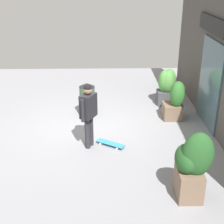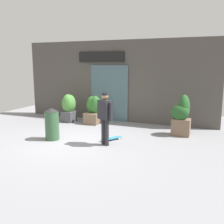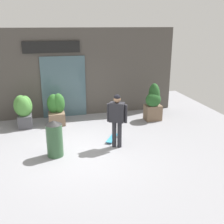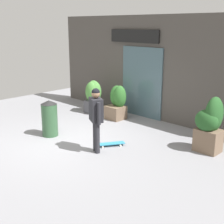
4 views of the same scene
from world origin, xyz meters
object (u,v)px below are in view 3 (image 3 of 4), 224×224
trash_bin (55,138)px  skateboard (112,138)px  skateboarder (117,116)px  planter_box_left (23,109)px  planter_box_right (56,109)px  planter_box_mid (153,102)px

trash_bin → skateboard: bearing=19.9°
skateboarder → planter_box_left: size_ratio=1.40×
skateboarder → planter_box_left: (-2.76, 2.39, -0.31)m
skateboarder → planter_box_left: skateboarder is taller
skateboarder → skateboard: (-0.01, 0.52, -0.93)m
skateboard → planter_box_right: size_ratio=0.64×
skateboarder → skateboard: skateboarder is taller
skateboarder → planter_box_mid: bearing=-17.3°
planter_box_left → trash_bin: (0.94, -2.52, -0.15)m
skateboarder → planter_box_mid: 2.83m
planter_box_left → planter_box_right: bearing=3.1°
skateboarder → planter_box_right: 2.97m
planter_box_left → trash_bin: planter_box_left is taller
skateboard → planter_box_left: (-2.74, 1.87, 0.61)m
planter_box_right → planter_box_mid: planter_box_mid is taller
skateboard → planter_box_right: 2.57m
planter_box_right → planter_box_mid: size_ratio=0.81×
planter_box_mid → trash_bin: (-3.80, -2.13, -0.18)m
skateboarder → trash_bin: 1.89m
skateboard → planter_box_right: bearing=71.2°
skateboard → planter_box_mid: 2.56m
planter_box_left → trash_bin: bearing=-69.6°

